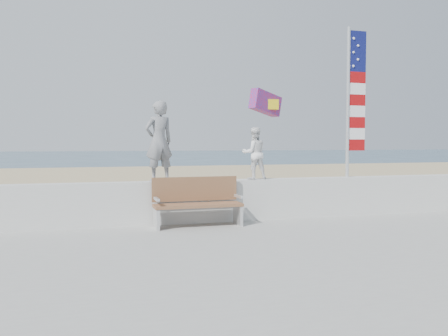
% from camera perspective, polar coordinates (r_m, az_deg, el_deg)
% --- Properties ---
extents(ground, '(220.00, 220.00, 0.00)m').
position_cam_1_polar(ground, '(8.51, 2.22, -9.75)').
color(ground, '#2E475C').
rests_on(ground, ground).
extents(sand, '(90.00, 40.00, 0.08)m').
position_cam_1_polar(sand, '(17.16, -7.56, -3.17)').
color(sand, tan).
rests_on(sand, ground).
extents(boardwalk, '(50.00, 12.40, 0.10)m').
position_cam_1_polar(boardwalk, '(5.01, 17.93, -17.56)').
color(boardwalk, '#A3A49F').
rests_on(boardwalk, sand).
extents(seawall, '(30.00, 0.35, 0.90)m').
position_cam_1_polar(seawall, '(10.29, -1.39, -3.97)').
color(seawall, silver).
rests_on(seawall, boardwalk).
extents(adult, '(0.70, 0.56, 1.68)m').
position_cam_1_polar(adult, '(9.97, -7.84, 3.22)').
color(adult, gray).
rests_on(adult, seawall).
extents(child, '(0.57, 0.45, 1.15)m').
position_cam_1_polar(child, '(10.51, 3.66, 1.78)').
color(child, white).
rests_on(child, seawall).
extents(bench, '(1.80, 0.57, 1.00)m').
position_cam_1_polar(bench, '(9.73, -3.27, -4.02)').
color(bench, '#8D5D3D').
rests_on(bench, boardwalk).
extents(flag, '(0.50, 0.08, 3.50)m').
position_cam_1_polar(flag, '(11.65, 15.24, 8.39)').
color(flag, white).
rests_on(flag, seawall).
extents(parafoil_kite, '(1.14, 0.75, 0.78)m').
position_cam_1_polar(parafoil_kite, '(13.77, 5.10, 7.78)').
color(parafoil_kite, red).
rests_on(parafoil_kite, ground).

